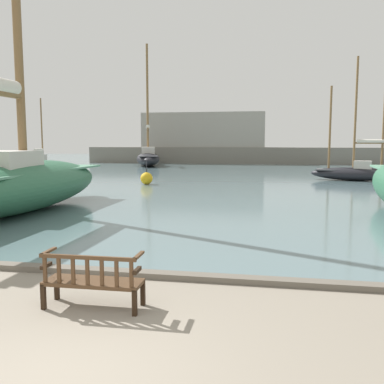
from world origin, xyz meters
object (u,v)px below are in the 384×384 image
(park_bench, at_px, (92,280))
(sailboat_nearest_starboard, at_px, (356,170))
(sailboat_far_starboard, at_px, (148,156))
(sailboat_nearest_port, at_px, (19,179))
(sailboat_outer_port, at_px, (43,164))
(channel_buoy, at_px, (147,178))

(park_bench, relative_size, sailboat_nearest_starboard, 0.20)
(sailboat_far_starboard, height_order, sailboat_nearest_port, sailboat_nearest_port)
(sailboat_nearest_starboard, bearing_deg, sailboat_far_starboard, 141.35)
(sailboat_far_starboard, bearing_deg, sailboat_nearest_starboard, -38.65)
(park_bench, height_order, sailboat_nearest_starboard, sailboat_nearest_starboard)
(park_bench, distance_m, sailboat_outer_port, 34.69)
(park_bench, relative_size, sailboat_nearest_port, 0.10)
(sailboat_nearest_port, bearing_deg, park_bench, -51.61)
(sailboat_far_starboard, xyz_separation_m, sailboat_nearest_port, (4.13, -31.18, 0.20))
(sailboat_nearest_starboard, relative_size, channel_buoy, 5.66)
(sailboat_far_starboard, distance_m, sailboat_nearest_port, 31.45)
(park_bench, xyz_separation_m, sailboat_far_starboard, (-10.56, 39.29, 0.65))
(sailboat_nearest_starboard, xyz_separation_m, sailboat_nearest_port, (-14.90, -15.95, 0.54))
(sailboat_nearest_starboard, bearing_deg, channel_buoy, -158.81)
(sailboat_outer_port, height_order, channel_buoy, sailboat_outer_port)
(park_bench, xyz_separation_m, sailboat_outer_port, (-17.83, 29.76, 0.18))
(sailboat_nearest_starboard, bearing_deg, sailboat_outer_port, 167.79)
(sailboat_nearest_starboard, bearing_deg, park_bench, -109.40)
(sailboat_far_starboard, bearing_deg, park_bench, -74.95)
(sailboat_outer_port, height_order, sailboat_nearest_port, sailboat_nearest_port)
(sailboat_outer_port, bearing_deg, sailboat_far_starboard, 52.71)
(sailboat_outer_port, bearing_deg, sailboat_nearest_starboard, -12.21)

